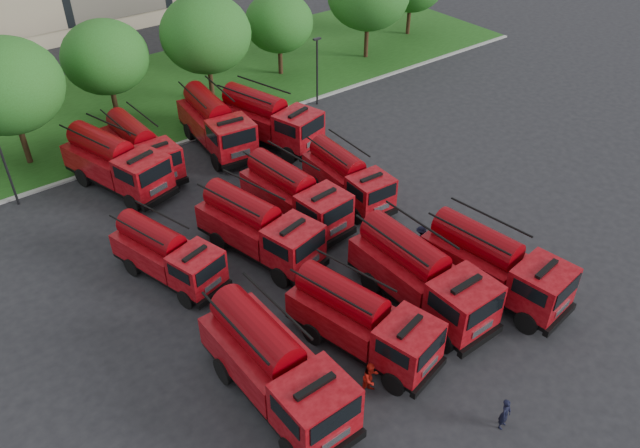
# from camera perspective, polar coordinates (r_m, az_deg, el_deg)

# --- Properties ---
(ground) EXTENTS (140.00, 140.00, 0.00)m
(ground) POSITION_cam_1_polar(r_m,az_deg,el_deg) (30.62, 1.36, -6.21)
(ground) COLOR black
(ground) RESTS_ON ground
(lawn) EXTENTS (70.00, 16.00, 0.12)m
(lawn) POSITION_cam_1_polar(r_m,az_deg,el_deg) (50.18, -17.80, 10.31)
(lawn) COLOR #1A4312
(lawn) RESTS_ON ground
(curb) EXTENTS (70.00, 0.30, 0.14)m
(curb) POSITION_cam_1_polar(r_m,az_deg,el_deg) (43.35, -13.66, 6.85)
(curb) COLOR gray
(curb) RESTS_ON ground
(tree_2) EXTENTS (6.72, 6.72, 8.22)m
(tree_2) POSITION_cam_1_polar(r_m,az_deg,el_deg) (42.33, -26.77, 11.21)
(tree_2) COLOR #382314
(tree_2) RESTS_ON ground
(tree_3) EXTENTS (5.88, 5.88, 7.19)m
(tree_3) POSITION_cam_1_polar(r_m,az_deg,el_deg) (46.38, -19.04, 14.23)
(tree_3) COLOR #382314
(tree_3) RESTS_ON ground
(tree_4) EXTENTS (6.55, 6.55, 8.01)m
(tree_4) POSITION_cam_1_polar(r_m,az_deg,el_deg) (47.40, -10.41, 16.74)
(tree_4) COLOR #382314
(tree_4) RESTS_ON ground
(tree_5) EXTENTS (5.46, 5.46, 6.68)m
(tree_5) POSITION_cam_1_polar(r_m,az_deg,el_deg) (51.85, -3.78, 17.91)
(tree_5) COLOR #382314
(tree_5) RESTS_ON ground
(lamp_post_0) EXTENTS (0.60, 0.25, 5.11)m
(lamp_post_0) POSITION_cam_1_polar(r_m,az_deg,el_deg) (39.19, -26.92, 5.13)
(lamp_post_0) COLOR black
(lamp_post_0) RESTS_ON ground
(lamp_post_1) EXTENTS (0.60, 0.25, 5.11)m
(lamp_post_1) POSITION_cam_1_polar(r_m,az_deg,el_deg) (47.00, -0.27, 14.10)
(lamp_post_1) COLOR black
(lamp_post_1) RESTS_ON ground
(fire_truck_0) EXTENTS (2.92, 7.78, 3.53)m
(fire_truck_0) POSITION_cam_1_polar(r_m,az_deg,el_deg) (25.08, -4.14, -12.81)
(fire_truck_0) COLOR black
(fire_truck_0) RESTS_ON ground
(fire_truck_1) EXTENTS (3.90, 7.36, 3.19)m
(fire_truck_1) POSITION_cam_1_polar(r_m,az_deg,el_deg) (27.01, 3.84, -8.78)
(fire_truck_1) COLOR black
(fire_truck_1) RESTS_ON ground
(fire_truck_2) EXTENTS (2.86, 7.69, 3.49)m
(fire_truck_2) POSITION_cam_1_polar(r_m,az_deg,el_deg) (29.22, 9.19, -4.65)
(fire_truck_2) COLOR black
(fire_truck_2) RESTS_ON ground
(fire_truck_3) EXTENTS (3.43, 7.58, 3.33)m
(fire_truck_3) POSITION_cam_1_polar(r_m,az_deg,el_deg) (30.70, 15.65, -3.58)
(fire_truck_3) COLOR black
(fire_truck_3) RESTS_ON ground
(fire_truck_4) EXTENTS (3.78, 6.67, 2.88)m
(fire_truck_4) POSITION_cam_1_polar(r_m,az_deg,el_deg) (31.45, -13.82, -2.66)
(fire_truck_4) COLOR black
(fire_truck_4) RESTS_ON ground
(fire_truck_5) EXTENTS (3.99, 7.59, 3.29)m
(fire_truck_5) POSITION_cam_1_polar(r_m,az_deg,el_deg) (32.04, -5.66, -0.33)
(fire_truck_5) COLOR black
(fire_truck_5) RESTS_ON ground
(fire_truck_6) EXTENTS (3.13, 7.32, 3.24)m
(fire_truck_6) POSITION_cam_1_polar(r_m,az_deg,el_deg) (34.43, -2.35, 2.68)
(fire_truck_6) COLOR black
(fire_truck_6) RESTS_ON ground
(fire_truck_7) EXTENTS (2.63, 6.58, 2.95)m
(fire_truck_7) POSITION_cam_1_polar(r_m,az_deg,el_deg) (36.29, 2.51, 4.34)
(fire_truck_7) COLOR black
(fire_truck_7) RESTS_ON ground
(fire_truck_8) EXTENTS (4.49, 7.92, 3.42)m
(fire_truck_8) POSITION_cam_1_polar(r_m,az_deg,el_deg) (39.11, -18.17, 5.37)
(fire_truck_8) COLOR black
(fire_truck_8) RESTS_ON ground
(fire_truck_9) EXTENTS (2.72, 7.07, 3.19)m
(fire_truck_9) POSITION_cam_1_polar(r_m,az_deg,el_deg) (40.42, -16.05, 6.66)
(fire_truck_9) COLOR black
(fire_truck_9) RESTS_ON ground
(fire_truck_10) EXTENTS (3.44, 7.86, 3.47)m
(fire_truck_10) POSITION_cam_1_polar(r_m,az_deg,el_deg) (42.07, -9.52, 9.06)
(fire_truck_10) COLOR black
(fire_truck_10) RESTS_ON ground
(fire_truck_11) EXTENTS (4.53, 8.07, 3.49)m
(fire_truck_11) POSITION_cam_1_polar(r_m,az_deg,el_deg) (42.14, -4.72, 9.51)
(fire_truck_11) COLOR black
(fire_truck_11) RESTS_ON ground
(firefighter_0) EXTENTS (0.63, 0.53, 1.51)m
(firefighter_0) POSITION_cam_1_polar(r_m,az_deg,el_deg) (26.46, 16.28, -17.30)
(firefighter_0) COLOR black
(firefighter_0) RESTS_ON ground
(firefighter_1) EXTENTS (0.80, 0.46, 1.62)m
(firefighter_1) POSITION_cam_1_polar(r_m,az_deg,el_deg) (26.59, 4.56, -14.99)
(firefighter_1) COLOR #AD150D
(firefighter_1) RESTS_ON ground
(firefighter_2) EXTENTS (0.81, 1.21, 1.91)m
(firefighter_2) POSITION_cam_1_polar(r_m,az_deg,el_deg) (32.53, 15.87, -4.88)
(firefighter_2) COLOR #AD150D
(firefighter_2) RESTS_ON ground
(firefighter_3) EXTENTS (1.06, 0.81, 1.47)m
(firefighter_3) POSITION_cam_1_polar(r_m,az_deg,el_deg) (33.55, 9.05, -2.29)
(firefighter_3) COLOR black
(firefighter_3) RESTS_ON ground
(firefighter_4) EXTENTS (1.10, 1.15, 1.98)m
(firefighter_4) POSITION_cam_1_polar(r_m,az_deg,el_deg) (27.35, -6.68, -13.22)
(firefighter_4) COLOR black
(firefighter_4) RESTS_ON ground
(firefighter_5) EXTENTS (1.54, 0.85, 1.58)m
(firefighter_5) POSITION_cam_1_polar(r_m,az_deg,el_deg) (37.87, 1.06, 3.20)
(firefighter_5) COLOR #AD150D
(firefighter_5) RESTS_ON ground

